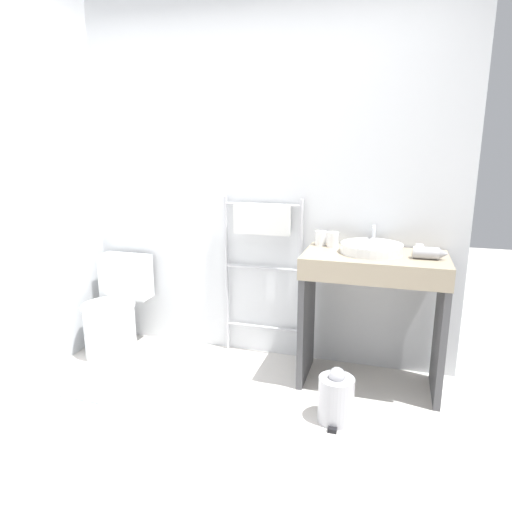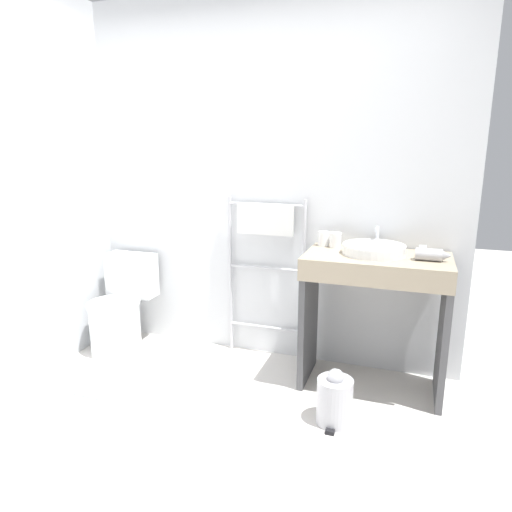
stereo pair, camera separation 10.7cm
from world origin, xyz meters
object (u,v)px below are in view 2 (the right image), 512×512
at_px(toilet, 120,312).
at_px(cup_near_edge, 336,240).
at_px(cup_near_wall, 324,239).
at_px(hair_dryer, 430,254).
at_px(sink_basin, 374,249).
at_px(towel_radiator, 265,241).
at_px(trash_bin, 335,400).

relative_size(toilet, cup_near_edge, 7.32).
distance_m(toilet, cup_near_wall, 1.68).
bearing_deg(hair_dryer, sink_basin, 171.87).
distance_m(towel_radiator, trash_bin, 1.22).
height_order(towel_radiator, cup_near_edge, towel_radiator).
relative_size(toilet, trash_bin, 2.20).
bearing_deg(toilet, trash_bin, -14.34).
relative_size(cup_near_edge, trash_bin, 0.30).
bearing_deg(hair_dryer, toilet, -179.49).
relative_size(toilet, towel_radiator, 0.61).
xyz_separation_m(towel_radiator, hair_dryer, (1.11, -0.24, 0.04)).
bearing_deg(trash_bin, cup_near_edge, 101.99).
xyz_separation_m(sink_basin, cup_near_wall, (-0.35, 0.14, 0.02)).
relative_size(cup_near_wall, hair_dryer, 0.49).
bearing_deg(hair_dryer, cup_near_edge, 164.84).
relative_size(sink_basin, hair_dryer, 1.94).
distance_m(toilet, cup_near_edge, 1.75).
bearing_deg(toilet, cup_near_edge, 6.33).
bearing_deg(trash_bin, hair_dryer, 45.71).
distance_m(cup_near_wall, cup_near_edge, 0.09).
bearing_deg(toilet, sink_basin, 2.04).
relative_size(sink_basin, cup_near_edge, 3.86).
height_order(toilet, cup_near_edge, cup_near_edge).
distance_m(cup_near_wall, hair_dryer, 0.70).
height_order(cup_near_wall, cup_near_edge, cup_near_edge).
xyz_separation_m(toilet, sink_basin, (1.88, 0.07, 0.62)).
xyz_separation_m(toilet, cup_near_wall, (1.53, 0.21, 0.64)).
bearing_deg(sink_basin, trash_bin, -103.72).
xyz_separation_m(towel_radiator, sink_basin, (0.78, -0.19, 0.04)).
relative_size(toilet, hair_dryer, 3.68).
height_order(towel_radiator, cup_near_wall, towel_radiator).
bearing_deg(toilet, towel_radiator, 13.27).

